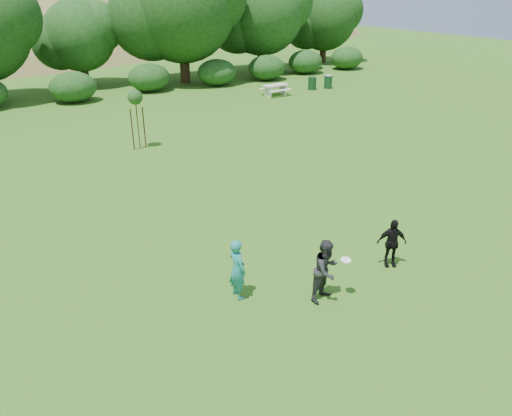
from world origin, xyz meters
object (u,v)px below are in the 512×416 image
(player_teal, at_px, (237,269))
(sapling, at_px, (135,99))
(player_grey, at_px, (326,270))
(trash_can_lidded, at_px, (328,81))
(trash_can_near, at_px, (312,83))
(picnic_table, at_px, (276,88))
(player_black, at_px, (392,243))

(player_teal, xyz_separation_m, sapling, (2.63, 13.21, 1.59))
(player_grey, bearing_deg, trash_can_lidded, 35.30)
(player_teal, xyz_separation_m, trash_can_lidded, (19.98, 19.23, -0.28))
(trash_can_near, xyz_separation_m, picnic_table, (-3.45, -0.14, 0.07))
(player_black, bearing_deg, player_grey, -144.55)
(picnic_table, bearing_deg, trash_can_near, 2.31)
(player_grey, bearing_deg, sapling, 73.58)
(player_grey, xyz_separation_m, trash_can_near, (16.88, 20.88, -0.39))
(picnic_table, relative_size, trash_can_lidded, 1.71)
(player_teal, relative_size, trash_can_near, 1.83)
(sapling, relative_size, trash_can_lidded, 2.71)
(player_teal, bearing_deg, sapling, -10.40)
(trash_can_near, bearing_deg, picnic_table, -177.69)
(player_teal, xyz_separation_m, player_grey, (1.82, -1.32, 0.01))
(trash_can_near, bearing_deg, player_grey, -128.95)
(player_grey, height_order, trash_can_lidded, player_grey)
(trash_can_near, relative_size, picnic_table, 0.50)
(picnic_table, bearing_deg, player_black, -117.75)
(sapling, bearing_deg, player_grey, -93.18)
(player_black, xyz_separation_m, picnic_table, (10.80, 20.53, -0.21))
(picnic_table, bearing_deg, sapling, -153.80)
(player_teal, xyz_separation_m, trash_can_near, (18.71, 19.57, -0.38))
(player_black, distance_m, sapling, 14.53)
(player_grey, bearing_deg, player_black, -8.52)
(trash_can_near, height_order, picnic_table, trash_can_near)
(player_grey, bearing_deg, player_teal, 130.90)
(player_teal, bearing_deg, trash_can_near, -42.86)
(sapling, height_order, picnic_table, sapling)
(trash_can_near, relative_size, sapling, 0.32)
(trash_can_near, bearing_deg, sapling, -158.44)
(player_teal, height_order, picnic_table, player_teal)
(player_grey, xyz_separation_m, picnic_table, (13.43, 20.75, -0.32))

